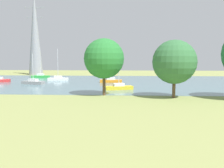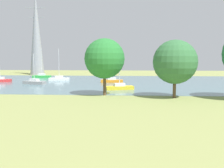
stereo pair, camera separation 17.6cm
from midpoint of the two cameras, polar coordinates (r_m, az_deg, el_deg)
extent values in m
plane|color=#8C9351|center=(30.47, 0.83, -4.68)|extent=(160.00, 160.00, 0.00)
cube|color=slate|center=(58.20, 2.27, 0.37)|extent=(140.00, 40.00, 0.02)
cube|color=red|center=(64.11, -23.02, 0.69)|extent=(5.01, 2.49, 0.60)
cube|color=white|center=(64.06, -23.04, 1.18)|extent=(1.99, 1.46, 0.50)
cube|color=orange|center=(57.55, 0.08, 0.62)|extent=(4.85, 1.66, 0.60)
cube|color=white|center=(57.51, 0.08, 1.17)|extent=(1.84, 1.16, 0.50)
cylinder|color=silver|center=(57.35, 0.08, 3.80)|extent=(0.10, 0.10, 5.78)
cube|color=gray|center=(56.60, -16.42, 0.29)|extent=(5.02, 2.69, 0.60)
cube|color=white|center=(56.56, -16.43, 0.85)|extent=(2.02, 1.53, 0.50)
cylinder|color=silver|center=(56.40, -16.51, 3.47)|extent=(0.10, 0.10, 5.68)
cube|color=green|center=(73.73, -14.92, 1.57)|extent=(4.82, 1.58, 0.60)
cube|color=white|center=(73.69, -14.93, 2.00)|extent=(1.82, 1.13, 0.50)
cylinder|color=silver|center=(73.55, -15.00, 4.72)|extent=(0.10, 0.10, 7.49)
cube|color=white|center=(64.24, -11.31, 1.05)|extent=(4.90, 1.86, 0.60)
cube|color=white|center=(64.20, -11.32, 1.54)|extent=(1.88, 1.23, 0.50)
cylinder|color=silver|center=(64.04, -11.38, 4.43)|extent=(0.10, 0.10, 6.97)
cube|color=yellow|center=(45.11, 1.75, -0.83)|extent=(5.03, 2.88, 0.60)
cube|color=white|center=(45.05, 1.75, -0.14)|extent=(2.05, 1.59, 0.50)
cylinder|color=silver|center=(44.87, 1.76, 2.73)|extent=(0.10, 0.10, 5.02)
cylinder|color=brown|center=(38.39, -1.49, 0.01)|extent=(0.44, 0.44, 3.32)
sphere|color=#287732|center=(38.19, -1.51, 5.54)|extent=(5.83, 5.83, 5.83)
cylinder|color=brown|center=(36.96, 13.51, -0.77)|extent=(0.44, 0.44, 2.82)
sphere|color=#336A3B|center=(36.73, 13.64, 4.68)|extent=(6.01, 6.01, 6.01)
cone|color=gray|center=(87.06, -16.03, 10.56)|extent=(4.40, 4.40, 26.10)
cube|color=gray|center=(88.08, -16.18, 15.64)|extent=(6.40, 0.30, 0.30)
cube|color=gray|center=(87.61, -16.12, 13.71)|extent=(5.20, 0.30, 0.30)
camera|label=1|loc=(0.09, -89.81, 0.02)|focal=42.17mm
camera|label=2|loc=(0.09, 90.19, -0.02)|focal=42.17mm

